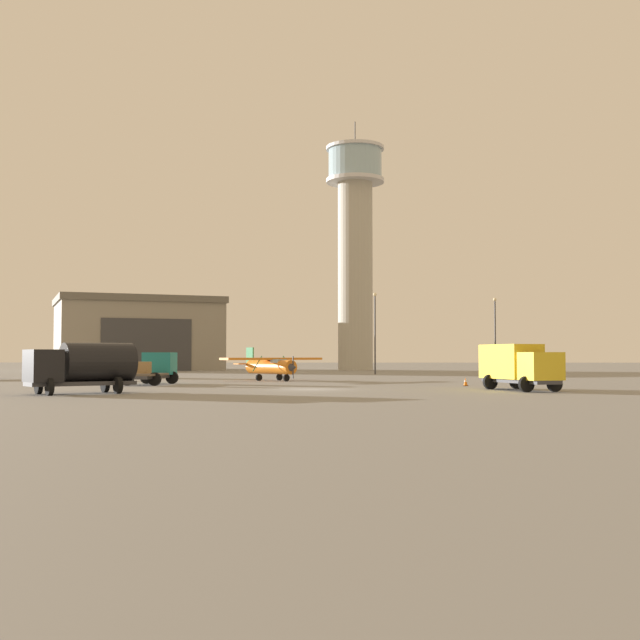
{
  "coord_description": "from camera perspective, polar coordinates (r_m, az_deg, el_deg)",
  "views": [
    {
      "loc": [
        2.24,
        -53.23,
        2.27
      ],
      "look_at": [
        -0.3,
        31.63,
        6.08
      ],
      "focal_mm": 44.42,
      "sensor_mm": 36.0,
      "label": 1
    }
  ],
  "objects": [
    {
      "name": "truck_box_white",
      "position": [
        84.9,
        -15.6,
        -3.0
      ],
      "size": [
        7.43,
        4.01,
        2.57
      ],
      "rotation": [
        0.0,
        0.0,
        6.06
      ],
      "color": "#38383D",
      "rests_on": "ground_plane"
    },
    {
      "name": "truck_box_yellow",
      "position": [
        53.26,
        14.08,
        -3.14
      ],
      "size": [
        4.4,
        7.23,
        3.01
      ],
      "rotation": [
        0.0,
        0.0,
        5.04
      ],
      "color": "#38383D",
      "rests_on": "ground_plane"
    },
    {
      "name": "light_post_west",
      "position": [
        95.44,
        3.99,
        -0.46
      ],
      "size": [
        0.44,
        0.44,
        9.85
      ],
      "color": "#38383D",
      "rests_on": "ground_plane"
    },
    {
      "name": "hangar",
      "position": [
        126.91,
        -13.05,
        -0.99
      ],
      "size": [
        30.08,
        27.57,
        11.2
      ],
      "rotation": [
        0.0,
        0.0,
        -1.16
      ],
      "color": "gray",
      "rests_on": "ground_plane"
    },
    {
      "name": "truck_flatbed_teal",
      "position": [
        63.9,
        -11.85,
        -3.45
      ],
      "size": [
        3.59,
        6.53,
        2.52
      ],
      "rotation": [
        0.0,
        0.0,
        1.46
      ],
      "color": "#38383D",
      "rests_on": "ground_plane"
    },
    {
      "name": "control_tower",
      "position": [
        123.94,
        2.55,
        5.8
      ],
      "size": [
        9.06,
        9.06,
        38.94
      ],
      "color": "#B2AD9E",
      "rests_on": "ground_plane"
    },
    {
      "name": "light_post_east",
      "position": [
        100.92,
        12.51,
        -0.63
      ],
      "size": [
        0.44,
        0.44,
        9.47
      ],
      "color": "#38383D",
      "rests_on": "ground_plane"
    },
    {
      "name": "traffic_cone_near_left",
      "position": [
        60.02,
        10.45,
        -4.4
      ],
      "size": [
        0.36,
        0.36,
        0.62
      ],
      "color": "black",
      "rests_on": "ground_plane"
    },
    {
      "name": "airplane_orange",
      "position": [
        71.49,
        -3.62,
        -3.26
      ],
      "size": [
        8.8,
        8.03,
        3.02
      ],
      "rotation": [
        0.0,
        0.0,
        5.41
      ],
      "color": "orange",
      "rests_on": "ground_plane"
    },
    {
      "name": "truck_fuel_tanker_black",
      "position": [
        49.09,
        -16.68,
        -3.15
      ],
      "size": [
        6.36,
        5.6,
        3.03
      ],
      "rotation": [
        0.0,
        0.0,
        3.79
      ],
      "color": "#38383D",
      "rests_on": "ground_plane"
    },
    {
      "name": "ground_plane",
      "position": [
        53.33,
        -0.7,
        -5.01
      ],
      "size": [
        400.0,
        400.0,
        0.0
      ],
      "primitive_type": "plane",
      "color": "gray"
    }
  ]
}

